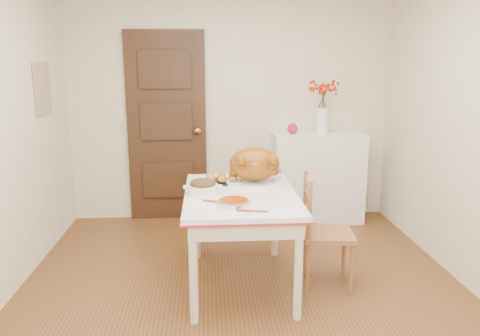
{
  "coord_description": "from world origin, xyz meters",
  "views": [
    {
      "loc": [
        -0.26,
        -3.19,
        1.73
      ],
      "look_at": [
        -0.01,
        0.32,
        0.94
      ],
      "focal_mm": 35.32,
      "sensor_mm": 36.0,
      "label": 1
    }
  ],
  "objects": [
    {
      "name": "floor",
      "position": [
        0.0,
        0.0,
        0.0
      ],
      "size": [
        3.5,
        4.0,
        0.0
      ],
      "primitive_type": "cube",
      "color": "#582C16",
      "rests_on": "ground"
    },
    {
      "name": "stuffing_dish",
      "position": [
        -0.3,
        0.24,
        0.81
      ],
      "size": [
        0.34,
        0.3,
        0.11
      ],
      "primitive_type": null,
      "rotation": [
        0.0,
        0.0,
        0.29
      ],
      "color": "brown",
      "rests_on": "kitchen_table"
    },
    {
      "name": "sideboard",
      "position": [
        0.94,
        1.78,
        0.49
      ],
      "size": [
        0.97,
        0.43,
        0.97
      ],
      "primitive_type": "cube",
      "color": "white",
      "rests_on": "floor"
    },
    {
      "name": "pumpkin_pie",
      "position": [
        -0.09,
        -0.04,
        0.78
      ],
      "size": [
        0.27,
        0.27,
        0.05
      ],
      "primitive_type": "cylinder",
      "rotation": [
        0.0,
        0.0,
        0.15
      ],
      "color": "#9E2900",
      "rests_on": "kitchen_table"
    },
    {
      "name": "apple",
      "position": [
        0.65,
        1.78,
        1.03
      ],
      "size": [
        0.11,
        0.11,
        0.11
      ],
      "primitive_type": "sphere",
      "color": "red",
      "rests_on": "sideboard"
    },
    {
      "name": "berry_vase",
      "position": [
        0.97,
        1.78,
        1.26
      ],
      "size": [
        0.3,
        0.3,
        0.57
      ],
      "primitive_type": null,
      "color": "white",
      "rests_on": "sideboard"
    },
    {
      "name": "wall_front",
      "position": [
        0.0,
        -2.0,
        1.25
      ],
      "size": [
        3.5,
        0.0,
        2.5
      ],
      "primitive_type": "cube",
      "color": "beige",
      "rests_on": "ground"
    },
    {
      "name": "turkey_platter",
      "position": [
        0.12,
        0.53,
        0.91
      ],
      "size": [
        0.55,
        0.48,
        0.3
      ],
      "primitive_type": null,
      "rotation": [
        0.0,
        0.0,
        0.22
      ],
      "color": "#9E5A0E",
      "rests_on": "kitchen_table"
    },
    {
      "name": "rolls_tray",
      "position": [
        -0.15,
        0.58,
        0.79
      ],
      "size": [
        0.31,
        0.26,
        0.07
      ],
      "primitive_type": null,
      "rotation": [
        0.0,
        0.0,
        -0.24
      ],
      "color": "#BB7B21",
      "rests_on": "kitchen_table"
    },
    {
      "name": "kitchen_table",
      "position": [
        -0.01,
        0.27,
        0.38
      ],
      "size": [
        0.86,
        1.26,
        0.76
      ],
      "primitive_type": null,
      "color": "white",
      "rests_on": "floor"
    },
    {
      "name": "photo_board",
      "position": [
        -1.73,
        1.2,
        1.5
      ],
      "size": [
        0.03,
        0.35,
        0.45
      ],
      "primitive_type": "cube",
      "color": "#C4B285",
      "rests_on": "ground"
    },
    {
      "name": "chair_oak",
      "position": [
        0.67,
        0.23,
        0.44
      ],
      "size": [
        0.43,
        0.43,
        0.88
      ],
      "primitive_type": null,
      "rotation": [
        0.0,
        0.0,
        1.46
      ],
      "color": "brown",
      "rests_on": "floor"
    },
    {
      "name": "shaker_pair",
      "position": [
        0.33,
        0.72,
        0.8
      ],
      "size": [
        0.1,
        0.06,
        0.09
      ],
      "primitive_type": null,
      "rotation": [
        0.0,
        0.0,
        -0.22
      ],
      "color": "white",
      "rests_on": "kitchen_table"
    },
    {
      "name": "drinking_glass",
      "position": [
        0.01,
        0.75,
        0.81
      ],
      "size": [
        0.06,
        0.06,
        0.11
      ],
      "primitive_type": "cylinder",
      "rotation": [
        0.0,
        0.0,
        -0.03
      ],
      "color": "white",
      "rests_on": "kitchen_table"
    },
    {
      "name": "pie_server",
      "position": [
        0.03,
        -0.2,
        0.76
      ],
      "size": [
        0.22,
        0.1,
        0.01
      ],
      "primitive_type": null,
      "rotation": [
        0.0,
        0.0,
        -0.2
      ],
      "color": "silver",
      "rests_on": "kitchen_table"
    },
    {
      "name": "carving_knife",
      "position": [
        -0.17,
        0.01,
        0.76
      ],
      "size": [
        0.27,
        0.17,
        0.01
      ],
      "primitive_type": null,
      "rotation": [
        0.0,
        0.0,
        -0.42
      ],
      "color": "silver",
      "rests_on": "kitchen_table"
    },
    {
      "name": "door_back",
      "position": [
        -0.7,
        1.97,
        1.03
      ],
      "size": [
        0.85,
        0.06,
        2.06
      ],
      "primitive_type": "cube",
      "color": "black",
      "rests_on": "ground"
    },
    {
      "name": "wall_back",
      "position": [
        0.0,
        2.0,
        1.25
      ],
      "size": [
        3.5,
        0.0,
        2.5
      ],
      "primitive_type": "cube",
      "color": "beige",
      "rests_on": "ground"
    }
  ]
}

